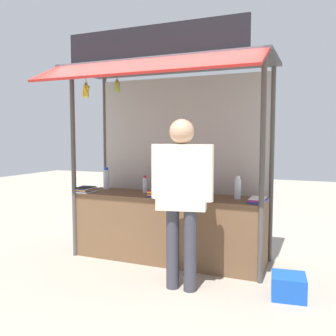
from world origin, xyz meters
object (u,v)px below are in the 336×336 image
at_px(magazine_stack_left, 257,200).
at_px(banana_bunch_rightmost, 117,87).
at_px(plastic_crate, 289,286).
at_px(water_bottle_far_right, 106,179).
at_px(water_bottle_back_right, 165,181).
at_px(banana_bunch_inner_left, 86,91).
at_px(magazine_stack_mid_left, 85,189).
at_px(water_bottle_rear_center, 238,188).
at_px(water_bottle_front_left, 145,185).
at_px(vendor_person, 182,188).
at_px(magazine_stack_center, 159,193).
at_px(magazine_stack_far_left, 202,198).

height_order(magazine_stack_left, banana_bunch_rightmost, banana_bunch_rightmost).
bearing_deg(plastic_crate, water_bottle_far_right, 163.39).
distance_m(water_bottle_back_right, banana_bunch_inner_left, 1.56).
relative_size(banana_bunch_inner_left, plastic_crate, 0.89).
bearing_deg(magazine_stack_mid_left, water_bottle_back_right, 23.42).
xyz_separation_m(water_bottle_rear_center, plastic_crate, (0.66, -0.65, -0.86)).
xyz_separation_m(water_bottle_back_right, magazine_stack_left, (1.29, -0.34, -0.12)).
bearing_deg(water_bottle_back_right, water_bottle_front_left, -147.02).
height_order(vendor_person, plastic_crate, vendor_person).
relative_size(water_bottle_back_right, vendor_person, 0.17).
height_order(water_bottle_back_right, banana_bunch_inner_left, banana_bunch_inner_left).
distance_m(banana_bunch_rightmost, vendor_person, 1.55).
height_order(water_bottle_rear_center, water_bottle_far_right, water_bottle_far_right).
xyz_separation_m(water_bottle_rear_center, vendor_person, (-0.39, -0.87, 0.09)).
height_order(water_bottle_back_right, magazine_stack_mid_left, water_bottle_back_right).
relative_size(magazine_stack_left, plastic_crate, 0.94).
xyz_separation_m(water_bottle_rear_center, magazine_stack_center, (-0.94, -0.22, -0.09)).
distance_m(water_bottle_rear_center, water_bottle_front_left, 1.26).
bearing_deg(banana_bunch_inner_left, water_bottle_rear_center, 14.50).
height_order(water_bottle_far_right, magazine_stack_center, water_bottle_far_right).
xyz_separation_m(water_bottle_front_left, banana_bunch_inner_left, (-0.56, -0.51, 1.21)).
height_order(water_bottle_rear_center, banana_bunch_rightmost, banana_bunch_rightmost).
height_order(magazine_stack_left, vendor_person, vendor_person).
bearing_deg(water_bottle_front_left, water_bottle_back_right, 32.98).
distance_m(water_bottle_front_left, magazine_stack_left, 1.54).
height_order(water_bottle_far_right, magazine_stack_left, water_bottle_far_right).
relative_size(water_bottle_back_right, magazine_stack_left, 1.00).
xyz_separation_m(magazine_stack_far_left, plastic_crate, (1.05, -0.45, -0.75)).
height_order(magazine_stack_center, vendor_person, vendor_person).
distance_m(magazine_stack_far_left, banana_bunch_inner_left, 1.96).
bearing_deg(banana_bunch_rightmost, magazine_stack_left, 11.05).
xyz_separation_m(water_bottle_rear_center, magazine_stack_far_left, (-0.39, -0.20, -0.11)).
distance_m(water_bottle_front_left, magazine_stack_center, 0.42).
xyz_separation_m(water_bottle_back_right, banana_bunch_rightmost, (-0.35, -0.66, 1.20)).
xyz_separation_m(water_bottle_front_left, banana_bunch_rightmost, (-0.11, -0.51, 1.24)).
height_order(water_bottle_front_left, water_bottle_back_right, water_bottle_back_right).
bearing_deg(magazine_stack_center, water_bottle_far_right, 160.66).
bearing_deg(magazine_stack_mid_left, plastic_crate, -8.61).
relative_size(water_bottle_far_right, banana_bunch_inner_left, 1.07).
xyz_separation_m(banana_bunch_rightmost, vendor_person, (0.98, -0.40, -1.13)).
height_order(water_bottle_far_right, plastic_crate, water_bottle_far_right).
bearing_deg(water_bottle_front_left, banana_bunch_inner_left, -137.80).
bearing_deg(magazine_stack_far_left, water_bottle_front_left, 164.99).
height_order(water_bottle_back_right, magazine_stack_left, water_bottle_back_right).
relative_size(water_bottle_front_left, vendor_person, 0.13).
distance_m(magazine_stack_mid_left, plastic_crate, 2.83).
xyz_separation_m(water_bottle_rear_center, water_bottle_far_right, (-1.92, 0.12, 0.02)).
distance_m(magazine_stack_left, plastic_crate, 0.99).
bearing_deg(water_bottle_front_left, magazine_stack_far_left, -15.01).
bearing_deg(magazine_stack_center, banana_bunch_inner_left, -164.38).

